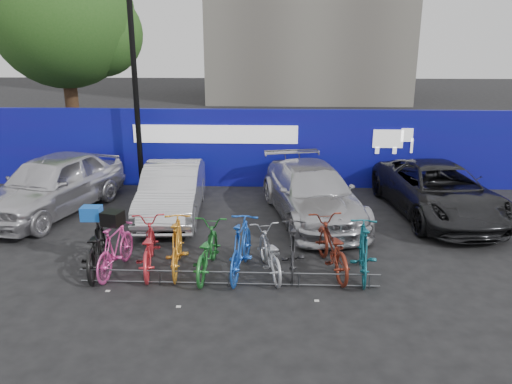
# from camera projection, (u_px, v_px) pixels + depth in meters

# --- Properties ---
(ground) EXTENTS (100.00, 100.00, 0.00)m
(ground) POSITION_uv_depth(u_px,v_px,m) (232.00, 271.00, 9.90)
(ground) COLOR black
(ground) RESTS_ON ground
(hoarding) EXTENTS (22.00, 0.18, 2.40)m
(hoarding) POSITION_uv_depth(u_px,v_px,m) (249.00, 148.00, 15.27)
(hoarding) COLOR #0A138F
(hoarding) RESTS_ON ground
(tree) EXTENTS (5.40, 5.20, 7.80)m
(tree) POSITION_uv_depth(u_px,v_px,m) (70.00, 20.00, 18.27)
(tree) COLOR #382314
(tree) RESTS_ON ground
(lamppost) EXTENTS (0.25, 0.50, 6.11)m
(lamppost) POSITION_uv_depth(u_px,v_px,m) (135.00, 81.00, 14.21)
(lamppost) COLOR black
(lamppost) RESTS_ON ground
(bike_rack) EXTENTS (5.60, 0.03, 0.30)m
(bike_rack) POSITION_uv_depth(u_px,v_px,m) (229.00, 278.00, 9.28)
(bike_rack) COLOR #595B60
(bike_rack) RESTS_ON ground
(car_0) EXTENTS (3.03, 4.93, 1.57)m
(car_0) POSITION_uv_depth(u_px,v_px,m) (52.00, 184.00, 13.02)
(car_0) COLOR silver
(car_0) RESTS_ON ground
(car_1) EXTENTS (1.69, 4.15, 1.34)m
(car_1) POSITION_uv_depth(u_px,v_px,m) (172.00, 191.00, 12.83)
(car_1) COLOR silver
(car_1) RESTS_ON ground
(car_2) EXTENTS (2.87, 4.97, 1.36)m
(car_2) POSITION_uv_depth(u_px,v_px,m) (312.00, 193.00, 12.66)
(car_2) COLOR #B8B8BE
(car_2) RESTS_ON ground
(car_3) EXTENTS (2.81, 5.06, 1.34)m
(car_3) POSITION_uv_depth(u_px,v_px,m) (439.00, 191.00, 12.84)
(car_3) COLOR black
(car_3) RESTS_ON ground
(bike_0) EXTENTS (1.09, 2.10, 1.05)m
(bike_0) POSITION_uv_depth(u_px,v_px,m) (95.00, 245.00, 9.85)
(bike_0) COLOR black
(bike_0) RESTS_ON ground
(bike_1) EXTENTS (0.66, 1.70, 1.00)m
(bike_1) POSITION_uv_depth(u_px,v_px,m) (115.00, 249.00, 9.74)
(bike_1) COLOR #E7449E
(bike_1) RESTS_ON ground
(bike_2) EXTENTS (0.97, 1.97, 0.99)m
(bike_2) POSITION_uv_depth(u_px,v_px,m) (148.00, 246.00, 9.86)
(bike_2) COLOR red
(bike_2) RESTS_ON ground
(bike_3) EXTENTS (0.70, 1.85, 1.09)m
(bike_3) POSITION_uv_depth(u_px,v_px,m) (177.00, 245.00, 9.80)
(bike_3) COLOR orange
(bike_3) RESTS_ON ground
(bike_4) EXTENTS (0.76, 1.89, 0.97)m
(bike_4) POSITION_uv_depth(u_px,v_px,m) (207.00, 250.00, 9.71)
(bike_4) COLOR #23772D
(bike_4) RESTS_ON ground
(bike_5) EXTENTS (0.77, 1.93, 1.13)m
(bike_5) POSITION_uv_depth(u_px,v_px,m) (241.00, 247.00, 9.64)
(bike_5) COLOR blue
(bike_5) RESTS_ON ground
(bike_6) EXTENTS (1.00, 1.80, 0.90)m
(bike_6) POSITION_uv_depth(u_px,v_px,m) (269.00, 253.00, 9.68)
(bike_6) COLOR #A8AAB0
(bike_6) RESTS_ON ground
(bike_7) EXTENTS (0.53, 1.68, 1.00)m
(bike_7) POSITION_uv_depth(u_px,v_px,m) (293.00, 248.00, 9.75)
(bike_7) COLOR #242427
(bike_7) RESTS_ON ground
(bike_8) EXTENTS (1.05, 2.07, 1.04)m
(bike_8) POSITION_uv_depth(u_px,v_px,m) (331.00, 247.00, 9.78)
(bike_8) COLOR maroon
(bike_8) RESTS_ON ground
(bike_9) EXTENTS (0.69, 1.83, 1.07)m
(bike_9) POSITION_uv_depth(u_px,v_px,m) (363.00, 250.00, 9.58)
(bike_9) COLOR #125967
(bike_9) RESTS_ON ground
(cargo_crate) EXTENTS (0.38, 0.30, 0.27)m
(cargo_crate) POSITION_uv_depth(u_px,v_px,m) (92.00, 213.00, 9.66)
(cargo_crate) COLOR blue
(cargo_crate) RESTS_ON bike_0
(cargo_topcase) EXTENTS (0.44, 0.42, 0.27)m
(cargo_topcase) POSITION_uv_depth(u_px,v_px,m) (113.00, 218.00, 9.56)
(cargo_topcase) COLOR black
(cargo_topcase) RESTS_ON bike_1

